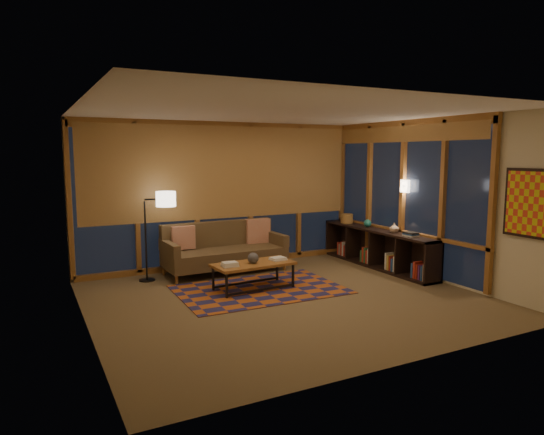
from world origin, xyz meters
name	(u,v)px	position (x,y,z in m)	size (l,w,h in m)	color
floor	(287,299)	(0.00, 0.00, 0.00)	(5.50, 5.00, 0.01)	brown
ceiling	(287,111)	(0.00, 0.00, 2.70)	(5.50, 5.00, 0.01)	white
walls	(287,207)	(0.00, 0.00, 1.35)	(5.51, 5.01, 2.70)	beige
window_wall_back	(224,195)	(0.00, 2.43, 1.35)	(5.30, 0.16, 2.60)	#9B5B27
window_wall_right	(401,197)	(2.68, 0.60, 1.35)	(0.16, 3.70, 2.60)	#9B5B27
wall_art	(529,203)	(2.71, -1.85, 1.45)	(0.06, 0.74, 0.94)	red
wall_sconce	(405,186)	(2.62, 0.45, 1.55)	(0.12, 0.18, 0.22)	#F1E0C7
sofa	(225,249)	(-0.21, 1.89, 0.44)	(2.14, 0.86, 0.87)	brown
pillow_left	(183,239)	(-0.92, 2.09, 0.64)	(0.41, 0.14, 0.41)	#BD3205
pillow_right	(258,231)	(0.55, 2.14, 0.67)	(0.46, 0.15, 0.46)	#BD3205
area_rug	(260,289)	(-0.14, 0.61, 0.01)	(2.53, 1.69, 0.01)	#AD531B
coffee_table	(254,276)	(-0.22, 0.68, 0.21)	(1.27, 0.58, 0.42)	#9B5B27
book_stack_a	(229,264)	(-0.64, 0.63, 0.46)	(0.23, 0.18, 0.07)	white
book_stack_b	(278,259)	(0.21, 0.68, 0.44)	(0.22, 0.18, 0.04)	white
ceramic_pot	(253,258)	(-0.23, 0.66, 0.51)	(0.17, 0.17, 0.17)	black
floor_lamp	(146,236)	(-1.59, 1.98, 0.75)	(0.50, 0.33, 1.50)	black
bookshelf	(377,248)	(2.49, 1.00, 0.36)	(0.40, 2.87, 0.72)	black
basket	(347,218)	(2.47, 1.94, 0.81)	(0.25, 0.25, 0.19)	#B07E41
teal_bowl	(368,223)	(2.49, 1.30, 0.79)	(0.15, 0.15, 0.15)	#1F7169
vase	(394,228)	(2.49, 0.55, 0.81)	(0.17, 0.17, 0.18)	tan
shelf_book_stack	(411,234)	(2.49, 0.13, 0.75)	(0.18, 0.25, 0.07)	white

